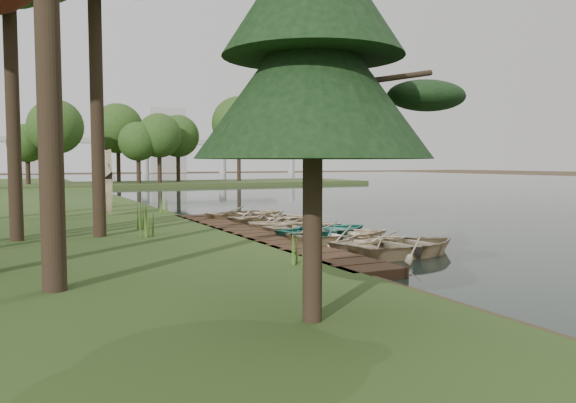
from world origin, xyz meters
name	(u,v)px	position (x,y,z in m)	size (l,w,h in m)	color
ground	(292,238)	(0.00, 0.00, 0.00)	(300.00, 300.00, 0.00)	#3D2F1D
water	(482,193)	(30.00, 20.00, 0.03)	(130.00, 200.00, 0.05)	black
boardwalk	(253,237)	(-1.60, 0.00, 0.15)	(1.60, 16.00, 0.30)	#362315
peninsula	(169,184)	(8.00, 50.00, 0.23)	(50.00, 14.00, 0.45)	#34441E
far_trees	(141,133)	(4.67, 50.00, 6.43)	(45.60, 5.60, 8.80)	black
bridge	(112,145)	(12.31, 120.00, 7.08)	(95.90, 4.00, 8.60)	#A5A5A0
building_a	(165,141)	(30.00, 140.00, 9.00)	(10.00, 8.00, 18.00)	#A5A5A0
building_b	(30,151)	(-5.00, 145.00, 6.00)	(8.00, 8.00, 12.00)	#A5A5A0
rowboat_0	(408,242)	(1.29, -5.33, 0.45)	(2.79, 3.91, 0.81)	beige
rowboat_1	(373,240)	(1.03, -3.89, 0.38)	(2.25, 3.15, 0.65)	beige
rowboat_2	(342,233)	(0.76, -2.39, 0.45)	(2.74, 3.83, 0.79)	beige
rowboat_3	(327,228)	(0.88, -1.11, 0.45)	(2.79, 3.91, 0.81)	teal
rowboat_4	(306,225)	(0.89, 0.49, 0.40)	(2.44, 3.42, 0.71)	beige
rowboat_5	(289,223)	(0.76, 1.81, 0.40)	(2.39, 3.35, 0.69)	beige
rowboat_6	(277,217)	(1.08, 3.66, 0.44)	(2.71, 3.80, 0.79)	beige
rowboat_7	(262,216)	(0.95, 5.04, 0.38)	(2.29, 3.20, 0.66)	beige
rowboat_8	(248,213)	(0.76, 6.23, 0.46)	(2.83, 3.96, 0.82)	beige
rowboat_9	(247,212)	(1.21, 7.52, 0.38)	(2.24, 3.14, 0.65)	beige
stored_rowboat	(110,209)	(-5.27, 9.25, 0.63)	(2.30, 3.22, 0.67)	beige
pine_tree	(313,29)	(-5.15, -11.01, 4.99)	(3.80, 3.80, 7.75)	black
reeds_0	(301,247)	(-2.95, -6.38, 0.75)	(0.60, 0.60, 0.90)	#3F661E
reeds_1	(147,223)	(-5.33, 0.60, 0.79)	(0.60, 0.60, 0.98)	#3F661E
reeds_2	(143,214)	(-4.94, 3.20, 0.86)	(0.60, 0.60, 1.13)	#3F661E
reeds_3	(163,204)	(-2.60, 9.46, 0.78)	(0.60, 0.60, 0.97)	#3F661E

